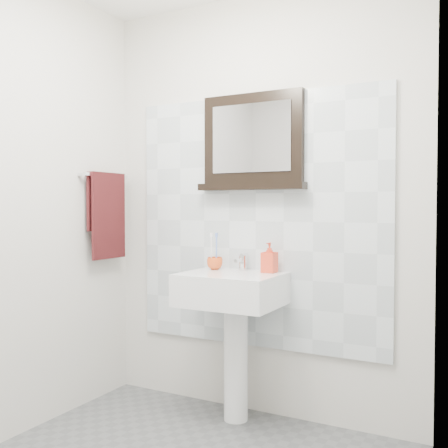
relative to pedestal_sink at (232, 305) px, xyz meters
The scene contains 10 objects.
back_wall 0.62m from the pedestal_sink, 77.14° to the left, with size 2.00×0.01×2.50m, color silver.
right_wall 1.48m from the pedestal_sink, 39.71° to the right, with size 0.01×2.20×2.50m, color silver.
splashback 0.52m from the pedestal_sink, 76.44° to the left, with size 1.60×0.02×1.50m, color silver.
pedestal_sink is the anchor object (origin of this frame).
toothbrush_cup 0.30m from the pedestal_sink, 149.23° to the left, with size 0.09×0.09×0.07m, color #DE4E1A.
toothbrushes 0.37m from the pedestal_sink, 149.33° to the left, with size 0.05×0.04×0.21m.
soap_dispenser 0.35m from the pedestal_sink, 35.17° to the left, with size 0.08×0.08×0.17m, color red.
framed_mirror 0.95m from the pedestal_sink, 78.13° to the left, with size 0.67×0.11×0.57m.
towel_bar 1.17m from the pedestal_sink, behind, with size 0.07×0.40×0.03m.
hand_towel 1.05m from the pedestal_sink, behind, with size 0.06×0.30×0.55m.
Camera 1 is at (1.31, -1.76, 1.24)m, focal length 42.00 mm.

